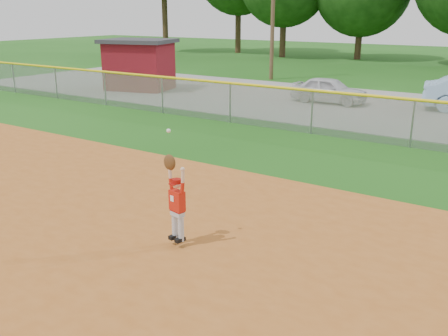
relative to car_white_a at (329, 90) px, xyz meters
The scene contains 6 objects.
ground 16.08m from the car_white_a, 83.65° to the right, with size 120.00×120.00×0.00m, color #1A5112.
parking_strip 1.88m from the car_white_a, ahead, with size 44.00×10.00×0.03m, color gray.
car_white_a is the anchor object (origin of this frame).
utility_shed 10.25m from the car_white_a, behind, with size 4.14×3.59×2.66m.
outfield_fence 6.24m from the car_white_a, 73.41° to the right, with size 40.06×0.10×1.55m.
ballplayer 15.71m from the car_white_a, 77.78° to the right, with size 0.52×0.27×2.01m.
Camera 1 is at (6.75, -5.76, 4.07)m, focal length 40.00 mm.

